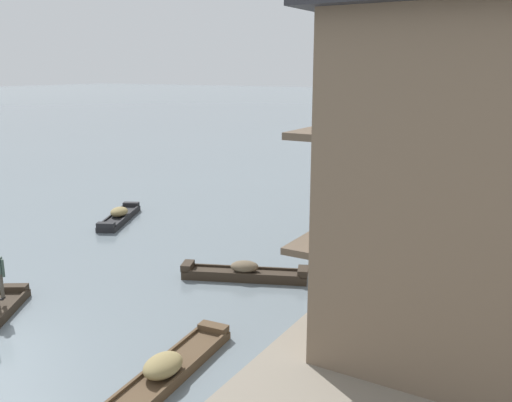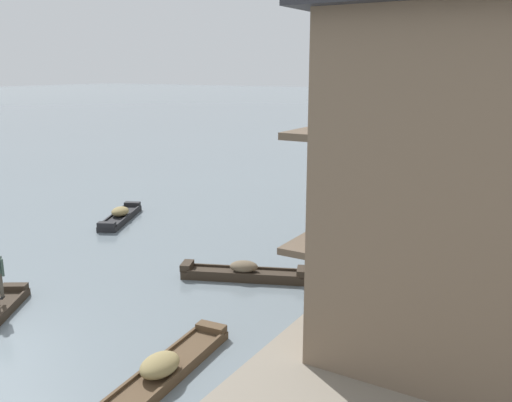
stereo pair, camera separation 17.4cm
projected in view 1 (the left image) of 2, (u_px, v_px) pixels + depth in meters
name	position (u px, v px, depth m)	size (l,w,h in m)	color
boat_moored_nearest	(472.00, 151.00, 49.19)	(1.43, 4.40, 0.41)	#423328
boat_moored_second	(443.00, 176.00, 37.14)	(1.45, 5.87, 0.74)	#232326
boat_moored_third	(411.00, 201.00, 29.96)	(1.89, 3.91, 0.79)	#33281E
boat_moored_far	(245.00, 273.00, 19.59)	(4.47, 2.49, 0.67)	#33281E
boat_midriver_drifting	(439.00, 132.00, 64.53)	(2.66, 5.26, 0.35)	#232326
boat_midriver_upstream	(163.00, 374.00, 13.15)	(1.44, 5.34, 0.66)	brown
boat_upstream_distant	(119.00, 216.00, 27.08)	(2.69, 4.21, 0.69)	#232326
boat_crossing_west	(383.00, 227.00, 25.27)	(1.80, 5.40, 0.69)	#423328
house_waterfront_nearest	(473.00, 169.00, 12.89)	(6.64, 7.32, 8.74)	#75604C
house_waterfront_second	(500.00, 178.00, 18.51)	(6.48, 5.83, 6.14)	brown
hill_far_west	(428.00, 55.00, 137.06)	(45.84, 45.84, 21.36)	slate
hill_far_east	(484.00, 47.00, 95.72)	(58.62, 58.62, 22.03)	#5B6B5B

